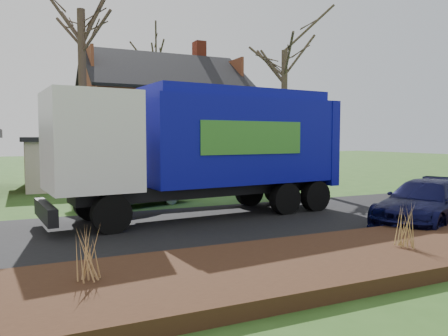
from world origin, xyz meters
name	(u,v)px	position (x,y,z in m)	size (l,w,h in m)	color
ground	(227,223)	(0.00, 0.00, 0.00)	(120.00, 120.00, 0.00)	#2A4D19
road	(227,223)	(0.00, 0.00, 0.01)	(80.00, 7.00, 0.02)	black
mulch_verge	(331,260)	(0.00, -5.30, 0.15)	(80.00, 3.50, 0.30)	black
main_house	(154,118)	(1.49, 13.91, 4.03)	(12.95, 8.95, 9.26)	beige
garbage_truck	(209,143)	(0.02, 1.58, 2.63)	(10.85, 3.82, 4.56)	black
silver_sedan	(133,187)	(-1.98, 4.92, 0.81)	(1.71, 4.91, 1.62)	#A8AAAF
navy_wagon	(425,203)	(5.59, -2.97, 0.73)	(2.04, 5.01, 1.45)	black
tree_front_east	(285,28)	(7.69, 8.61, 9.04)	(4.00, 4.00, 11.12)	#443A29
tree_back	(156,47)	(3.73, 20.94, 9.93)	(3.76, 3.76, 11.91)	#382F21
grass_clump_west	(89,251)	(-5.03, -4.89, 0.81)	(0.38, 0.31, 1.01)	#AB7D4B
grass_clump_mid	(408,225)	(1.95, -5.59, 0.80)	(0.36, 0.30, 1.00)	#A07E46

